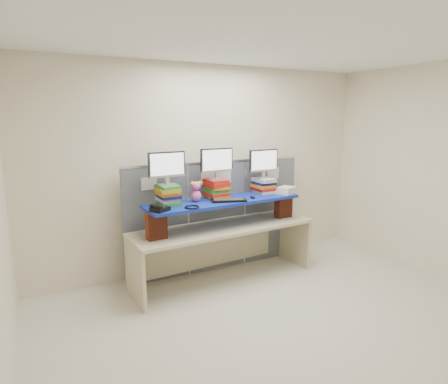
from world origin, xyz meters
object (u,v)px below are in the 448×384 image
desk (224,237)px  monitor_left (167,166)px  blue_board (224,201)px  monitor_right (263,162)px  keyboard (229,200)px  monitor_center (217,162)px  desk_phone (159,209)px

desk → monitor_left: 1.19m
blue_board → monitor_left: size_ratio=4.47×
blue_board → monitor_right: size_ratio=4.47×
monitor_right → keyboard: monitor_right is taller
blue_board → keyboard: bearing=-88.7°
keyboard → monitor_left: bearing=-177.1°
monitor_left → keyboard: monitor_left is taller
monitor_center → desk: bearing=-73.0°
monitor_left → desk_phone: bearing=-129.4°
monitor_center → monitor_right: size_ratio=1.00×
monitor_center → desk_phone: size_ratio=1.90×
desk → monitor_center: 0.97m
monitor_left → monitor_center: size_ratio=1.00×
monitor_center → monitor_left: bearing=-180.0°
monitor_left → desk: bearing=-9.5°
blue_board → monitor_right: (0.69, 0.16, 0.44)m
monitor_left → keyboard: (0.72, -0.19, -0.45)m
monitor_left → keyboard: 0.87m
monitor_right → desk: bearing=-170.4°
blue_board → monitor_center: 0.51m
monitor_center → desk_phone: 1.01m
desk → blue_board: bearing=176.9°
monitor_right → keyboard: (-0.68, -0.27, -0.41)m
blue_board → monitor_left: (-0.71, 0.08, 0.48)m
desk → desk_phone: size_ratio=10.25×
desk → monitor_center: monitor_center is taller
desk → monitor_right: monitor_right is taller
keyboard → desk_phone: (-0.91, -0.06, 0.02)m
blue_board → monitor_right: 0.83m
desk → monitor_left: size_ratio=5.39×
blue_board → desk_phone: desk_phone is taller
monitor_center → monitor_right: bearing=-0.0°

